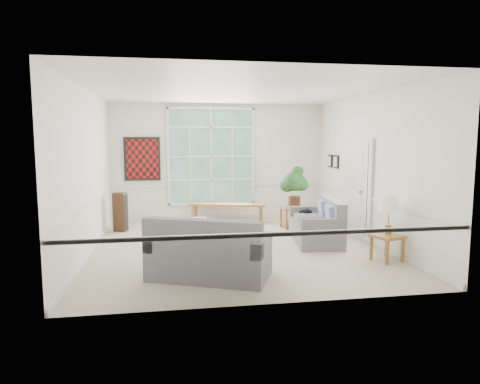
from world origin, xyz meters
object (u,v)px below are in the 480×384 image
loveseat_front (210,247)px  coffee_table (201,231)px  side_table (387,248)px  end_table (292,217)px  loveseat_right (315,220)px

loveseat_front → coffee_table: (0.04, 2.38, -0.28)m
side_table → end_table: bearing=105.5°
loveseat_front → side_table: (3.10, 0.39, -0.25)m
loveseat_right → coffee_table: 2.36m
loveseat_right → side_table: size_ratio=3.54×
end_table → side_table: size_ratio=1.07×
side_table → loveseat_front: bearing=-172.9°
end_table → side_table: end_table is taller
loveseat_right → coffee_table: bearing=176.5°
loveseat_front → end_table: bearing=79.3°
loveseat_right → coffee_table: (-2.30, 0.46, -0.25)m
coffee_table → end_table: size_ratio=2.15×
end_table → side_table: (0.83, -2.99, -0.02)m
coffee_table → loveseat_front: bearing=-77.8°
loveseat_right → loveseat_front: 3.03m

